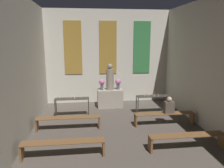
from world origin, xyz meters
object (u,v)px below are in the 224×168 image
at_px(candle_rack_right, 153,98).
at_px(pew_third_left, 63,145).
at_px(pew_third_right, 187,138).
at_px(pew_back_left, 68,120).
at_px(altar, 110,98).
at_px(statue, 110,78).
at_px(flower_vase_right, 118,83).
at_px(pew_back_right, 164,116).
at_px(person_seated, 169,106).
at_px(flower_vase_left, 102,83).
at_px(candle_rack_left, 72,101).

relative_size(candle_rack_right, pew_third_left, 0.62).
bearing_deg(pew_third_right, candle_rack_right, 91.22).
xyz_separation_m(pew_third_right, pew_back_left, (-3.68, 1.95, 0.00)).
bearing_deg(altar, pew_third_right, -67.80).
distance_m(statue, flower_vase_right, 0.46).
height_order(pew_third_left, pew_back_right, same).
relative_size(pew_third_left, person_seated, 3.61).
xyz_separation_m(flower_vase_left, pew_third_left, (-1.44, -4.50, -0.85)).
relative_size(flower_vase_left, person_seated, 0.82).
distance_m(pew_third_right, person_seated, 2.00).
xyz_separation_m(altar, candle_rack_left, (-1.77, -1.22, 0.27)).
distance_m(pew_third_left, person_seated, 4.33).
bearing_deg(candle_rack_left, pew_back_left, -92.77).
bearing_deg(statue, flower_vase_right, 0.00).
bearing_deg(pew_third_left, altar, 67.80).
bearing_deg(pew_third_right, person_seated, 84.89).
xyz_separation_m(flower_vase_left, pew_third_right, (2.23, -4.50, -0.85)).
bearing_deg(flower_vase_left, altar, 0.00).
bearing_deg(pew_back_left, pew_third_left, -90.00).
xyz_separation_m(pew_back_left, pew_back_right, (3.68, 0.00, 0.00)).
relative_size(candle_rack_left, candle_rack_right, 1.00).
bearing_deg(pew_back_left, candle_rack_right, 20.24).
height_order(candle_rack_left, person_seated, person_seated).
bearing_deg(flower_vase_left, pew_third_right, -63.63).
distance_m(altar, person_seated, 3.27).
xyz_separation_m(statue, candle_rack_right, (1.77, -1.23, -0.74)).
height_order(altar, candle_rack_left, candle_rack_left).
bearing_deg(flower_vase_right, pew_third_right, -72.23).
bearing_deg(pew_back_left, pew_back_right, 0.00).
relative_size(flower_vase_right, pew_third_left, 0.23).
xyz_separation_m(pew_back_right, person_seated, (0.17, -0.00, 0.40)).
distance_m(statue, candle_rack_left, 2.28).
relative_size(altar, pew_third_left, 0.52).
bearing_deg(candle_rack_right, flower_vase_right, 138.26).
xyz_separation_m(altar, flower_vase_right, (0.39, 0.00, 0.77)).
bearing_deg(altar, pew_back_right, -54.27).
distance_m(flower_vase_right, person_seated, 3.06).
bearing_deg(flower_vase_left, flower_vase_right, 0.00).
relative_size(altar, candle_rack_right, 0.84).
relative_size(pew_back_left, person_seated, 3.61).
relative_size(altar, pew_back_right, 0.52).
relative_size(altar, flower_vase_left, 2.29).
bearing_deg(pew_back_right, pew_third_left, -152.08).
height_order(candle_rack_left, candle_rack_right, candle_rack_left).
xyz_separation_m(statue, flower_vase_left, (-0.39, 0.00, -0.24)).
xyz_separation_m(flower_vase_left, flower_vase_right, (0.79, 0.00, 0.00)).
relative_size(flower_vase_right, person_seated, 0.82).
relative_size(flower_vase_right, pew_back_right, 0.23).
distance_m(candle_rack_left, person_seated, 4.01).
xyz_separation_m(altar, statue, (0.00, 0.00, 1.01)).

